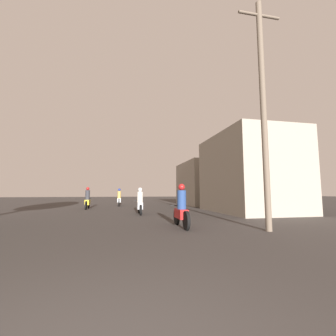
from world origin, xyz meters
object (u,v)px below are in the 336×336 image
object	(u,v)px
motorcycle_yellow	(88,200)
building_right_far	(205,184)
motorcycle_silver	(140,203)
building_right_near	(248,173)
utility_pole_near	(263,106)
motorcycle_red	(181,210)
motorcycle_white	(119,199)

from	to	relation	value
motorcycle_yellow	building_right_far	bearing A→B (deg)	20.46
motorcycle_yellow	motorcycle_silver	bearing A→B (deg)	-50.99
building_right_near	building_right_far	bearing A→B (deg)	88.88
building_right_near	motorcycle_yellow	bearing A→B (deg)	155.95
motorcycle_silver	building_right_far	distance (m)	10.99
motorcycle_silver	building_right_near	bearing A→B (deg)	3.94
motorcycle_silver	building_right_near	size ratio (longest dim) A/B	0.29
building_right_near	utility_pole_near	world-z (taller)	utility_pole_near
building_right_far	utility_pole_near	distance (m)	15.23
motorcycle_silver	motorcycle_red	bearing A→B (deg)	-74.39
motorcycle_white	utility_pole_near	xyz separation A→B (m)	(4.91, -14.54, 3.58)
building_right_near	building_right_far	world-z (taller)	building_right_near
motorcycle_red	motorcycle_yellow	distance (m)	10.86
motorcycle_red	motorcycle_white	world-z (taller)	motorcycle_white
motorcycle_red	motorcycle_white	size ratio (longest dim) A/B	1.00
building_right_near	utility_pole_near	size ratio (longest dim) A/B	0.79
building_right_near	utility_pole_near	xyz separation A→B (m)	(-3.32, -6.50, 1.75)
motorcycle_yellow	building_right_near	world-z (taller)	building_right_near
motorcycle_yellow	building_right_far	distance (m)	11.32
motorcycle_silver	utility_pole_near	distance (m)	8.24
motorcycle_white	building_right_far	xyz separation A→B (m)	(8.39, 0.14, 1.46)
motorcycle_red	motorcycle_white	xyz separation A→B (m)	(-2.34, 13.18, 0.02)
building_right_far	motorcycle_silver	bearing A→B (deg)	-130.96
building_right_far	utility_pole_near	world-z (taller)	utility_pole_near
motorcycle_silver	building_right_far	bearing A→B (deg)	52.56
motorcycle_yellow	utility_pole_near	bearing A→B (deg)	-54.92
motorcycle_white	building_right_near	bearing A→B (deg)	-35.67
motorcycle_yellow	motorcycle_white	size ratio (longest dim) A/B	1.00
motorcycle_red	motorcycle_white	distance (m)	13.39
building_right_near	motorcycle_silver	bearing A→B (deg)	-179.59
motorcycle_silver	motorcycle_white	size ratio (longest dim) A/B	0.93
building_right_far	motorcycle_yellow	bearing A→B (deg)	-161.90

